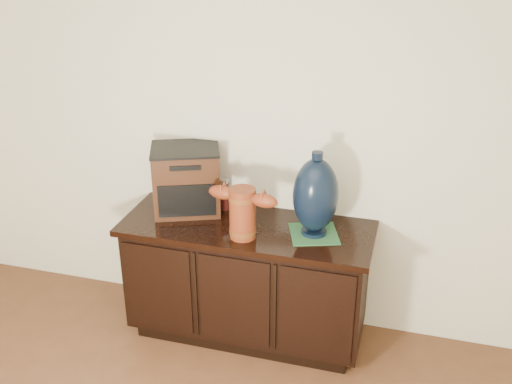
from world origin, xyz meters
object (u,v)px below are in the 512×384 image
(lamp_base, at_px, (316,196))
(spray_can, at_px, (223,194))
(sideboard, at_px, (247,280))
(tv_radio, at_px, (186,179))
(terracotta_vessel, at_px, (243,210))

(lamp_base, distance_m, spray_can, 0.63)
(sideboard, relative_size, tv_radio, 3.01)
(terracotta_vessel, xyz_separation_m, tv_radio, (-0.42, 0.24, 0.03))
(tv_radio, bearing_deg, sideboard, -36.53)
(sideboard, bearing_deg, tv_radio, 165.36)
(terracotta_vessel, bearing_deg, sideboard, 105.70)
(terracotta_vessel, distance_m, spray_can, 0.38)
(sideboard, distance_m, spray_can, 0.54)
(sideboard, height_order, tv_radio, tv_radio)
(spray_can, bearing_deg, lamp_base, -16.18)
(spray_can, bearing_deg, sideboard, -41.17)
(sideboard, height_order, terracotta_vessel, terracotta_vessel)
(spray_can, bearing_deg, tv_radio, -161.58)
(terracotta_vessel, xyz_separation_m, spray_can, (-0.22, 0.30, -0.07))
(spray_can, bearing_deg, terracotta_vessel, -54.74)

